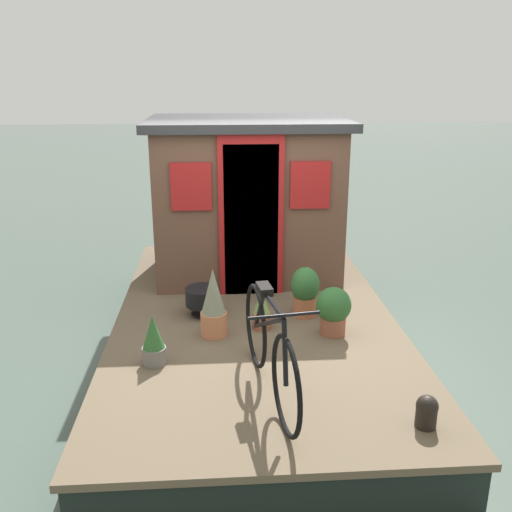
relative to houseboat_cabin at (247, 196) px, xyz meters
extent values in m
plane|color=#47564C|center=(-1.41, 0.00, -1.42)|extent=(60.00, 60.00, 0.00)
cube|color=brown|center=(-1.41, 0.00, -0.99)|extent=(5.05, 2.87, 0.06)
cube|color=black|center=(-1.41, 0.00, -1.22)|extent=(4.95, 2.81, 0.40)
cube|color=brown|center=(0.01, 0.00, -0.06)|extent=(1.66, 2.16, 1.81)
cube|color=#28282B|center=(0.01, 0.00, 0.89)|extent=(1.86, 2.36, 0.10)
cube|color=#19334C|center=(-0.84, 0.00, -0.11)|extent=(0.04, 0.60, 1.70)
cube|color=maroon|center=(-0.84, 0.00, -0.06)|extent=(0.03, 0.72, 1.80)
cube|color=maroon|center=(-0.84, -0.65, 0.29)|extent=(0.03, 0.44, 0.52)
cube|color=maroon|center=(-0.84, 0.65, 0.29)|extent=(0.03, 0.44, 0.52)
torus|color=black|center=(-3.47, -0.08, -0.60)|extent=(0.72, 0.14, 0.72)
torus|color=black|center=(-2.50, 0.06, -0.60)|extent=(0.72, 0.14, 0.72)
cylinder|color=black|center=(-2.95, 0.00, -0.37)|extent=(0.92, 0.17, 0.49)
cylinder|color=black|center=(-3.10, -0.02, -0.16)|extent=(0.59, 0.12, 0.07)
cylinder|color=black|center=(-2.65, 0.04, -0.39)|extent=(0.35, 0.08, 0.45)
cylinder|color=black|center=(-3.44, -0.07, -0.37)|extent=(0.12, 0.05, 0.47)
cube|color=black|center=(-2.81, 0.02, -0.15)|extent=(0.21, 0.13, 0.06)
cylinder|color=black|center=(-3.40, -0.07, -0.11)|extent=(0.09, 0.50, 0.02)
cylinder|color=#935138|center=(-1.95, -0.72, -0.87)|extent=(0.25, 0.25, 0.18)
ellipsoid|color=#2D602D|center=(-1.95, -0.72, -0.66)|extent=(0.34, 0.34, 0.35)
cylinder|color=#935138|center=(-1.78, -0.04, -0.88)|extent=(0.18, 0.18, 0.17)
cone|color=#70934C|center=(-1.78, -0.04, -0.68)|extent=(0.16, 0.16, 0.24)
cylinder|color=#C6754C|center=(-1.90, 0.43, -0.85)|extent=(0.26, 0.26, 0.23)
cone|color=gray|center=(-1.90, 0.43, -0.51)|extent=(0.23, 0.23, 0.44)
cylinder|color=slate|center=(-2.43, 0.94, -0.89)|extent=(0.21, 0.21, 0.16)
cone|color=#2D602D|center=(-2.43, 0.94, -0.66)|extent=(0.19, 0.19, 0.29)
cylinder|color=#B2603D|center=(-1.49, -0.52, -0.86)|extent=(0.24, 0.24, 0.21)
ellipsoid|color=#2D602D|center=(-1.49, -0.52, -0.62)|extent=(0.30, 0.30, 0.37)
cylinder|color=black|center=(-1.41, 0.54, -0.76)|extent=(0.37, 0.37, 0.18)
cylinder|color=black|center=(-1.41, 0.54, -0.91)|extent=(0.04, 0.04, 0.11)
cylinder|color=black|center=(-1.41, 0.54, -0.95)|extent=(0.26, 0.26, 0.02)
cylinder|color=black|center=(-3.50, -1.08, -0.88)|extent=(0.15, 0.15, 0.17)
sphere|color=black|center=(-3.50, -1.08, -0.80)|extent=(0.16, 0.16, 0.16)
camera|label=1|loc=(-6.85, 0.37, 1.44)|focal=39.40mm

